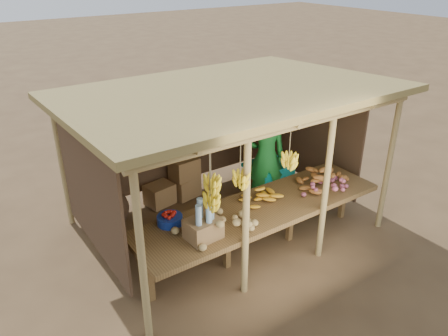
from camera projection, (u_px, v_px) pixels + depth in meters
ground at (224, 224)px, 7.36m from camera, size 60.00×60.00×0.00m
stall_structure at (219, 115)px, 6.54m from camera, size 4.70×3.50×2.43m
counter at (261, 211)px, 6.33m from camera, size 3.90×1.05×0.80m
potato_heap at (216, 219)px, 5.67m from camera, size 1.04×0.65×0.37m
sweet_potato_heap at (323, 174)px, 6.89m from camera, size 0.88×0.56×0.35m
onion_heap at (328, 183)px, 6.60m from camera, size 0.97×0.68×0.36m
banana_pile at (263, 191)px, 6.38m from camera, size 0.63×0.52×0.34m
tomato_basin at (170, 219)px, 5.88m from camera, size 0.35×0.35×0.18m
bottle_box at (203, 224)px, 5.52m from camera, size 0.45×0.37×0.54m
vendor at (266, 157)px, 7.51m from camera, size 0.81×0.67×1.92m
tarp_crate at (268, 179)px, 8.02m from camera, size 0.83×0.73×0.91m
carton_stack at (177, 183)px, 7.97m from camera, size 1.04×0.43×0.76m
burlap_sacks at (105, 209)px, 7.32m from camera, size 0.82×0.43×0.58m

